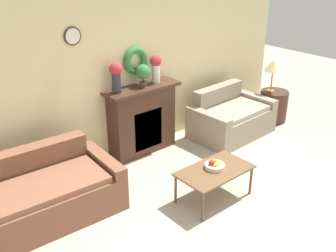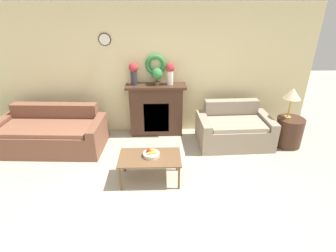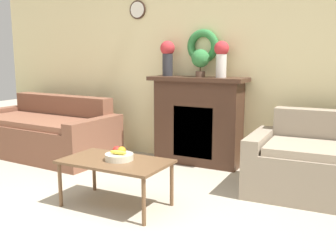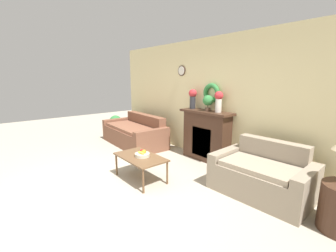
{
  "view_description": "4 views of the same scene",
  "coord_description": "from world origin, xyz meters",
  "views": [
    {
      "loc": [
        -3.31,
        -2.22,
        3.1
      ],
      "look_at": [
        -0.21,
        1.45,
        0.89
      ],
      "focal_mm": 42.0,
      "sensor_mm": 36.0,
      "label": 1
    },
    {
      "loc": [
        0.2,
        -2.8,
        2.72
      ],
      "look_at": [
        0.32,
        1.47,
        0.65
      ],
      "focal_mm": 28.0,
      "sensor_mm": 36.0,
      "label": 2
    },
    {
      "loc": [
        2.09,
        -2.11,
        1.41
      ],
      "look_at": [
        0.23,
        1.37,
        0.69
      ],
      "focal_mm": 42.0,
      "sensor_mm": 36.0,
      "label": 3
    },
    {
      "loc": [
        3.28,
        -1.33,
        1.84
      ],
      "look_at": [
        -0.09,
        1.5,
        0.89
      ],
      "focal_mm": 24.0,
      "sensor_mm": 36.0,
      "label": 4
    }
  ],
  "objects": [
    {
      "name": "vase_on_mantel_right",
      "position": [
        0.39,
        2.46,
        1.39
      ],
      "size": [
        0.18,
        0.18,
        0.44
      ],
      "color": "silver",
      "rests_on": "fireplace"
    },
    {
      "name": "ground_plane",
      "position": [
        0.0,
        0.0,
        0.0
      ],
      "size": [
        16.0,
        16.0,
        0.0
      ],
      "primitive_type": "plane",
      "color": "#ADA38E"
    },
    {
      "name": "vase_on_mantel_left",
      "position": [
        -0.35,
        2.46,
        1.39
      ],
      "size": [
        0.19,
        0.19,
        0.45
      ],
      "color": "#2D2D33",
      "rests_on": "fireplace"
    },
    {
      "name": "loveseat_right",
      "position": [
        1.69,
        1.97,
        0.31
      ],
      "size": [
        1.49,
        0.96,
        0.83
      ],
      "rotation": [
        0.0,
        0.0,
        0.04
      ],
      "color": "gray",
      "rests_on": "ground_plane"
    },
    {
      "name": "coffee_table",
      "position": [
        0.01,
        0.76,
        0.4
      ],
      "size": [
        1.0,
        0.58,
        0.44
      ],
      "color": "brown",
      "rests_on": "ground_plane"
    },
    {
      "name": "fruit_bowl",
      "position": [
        0.03,
        0.79,
        0.49
      ],
      "size": [
        0.27,
        0.27,
        0.12
      ],
      "color": "beige",
      "rests_on": "coffee_table"
    },
    {
      "name": "fireplace",
      "position": [
        0.1,
        2.46,
        0.57
      ],
      "size": [
        1.25,
        0.41,
        1.13
      ],
      "color": "#42281C",
      "rests_on": "ground_plane"
    },
    {
      "name": "wall_back",
      "position": [
        0.0,
        2.66,
        1.35
      ],
      "size": [
        6.8,
        0.16,
        2.7
      ],
      "color": "beige",
      "rests_on": "ground_plane"
    },
    {
      "name": "potted_plant_on_mantel",
      "position": [
        0.13,
        2.44,
        1.34
      ],
      "size": [
        0.23,
        0.23,
        0.34
      ],
      "color": "brown",
      "rests_on": "fireplace"
    },
    {
      "name": "table_lamp",
      "position": [
        2.72,
        1.9,
        1.09
      ],
      "size": [
        0.33,
        0.33,
        0.61
      ],
      "color": "#B28E42",
      "rests_on": "side_table_by_loveseat"
    },
    {
      "name": "side_table_by_loveseat",
      "position": [
        2.78,
        1.85,
        0.3
      ],
      "size": [
        0.53,
        0.53,
        0.6
      ],
      "color": "#42281C",
      "rests_on": "ground_plane"
    },
    {
      "name": "couch_left",
      "position": [
        -2.0,
        1.88,
        0.31
      ],
      "size": [
        2.12,
        1.09,
        0.82
      ],
      "rotation": [
        0.0,
        0.0,
        -0.05
      ],
      "color": "brown",
      "rests_on": "ground_plane"
    }
  ]
}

